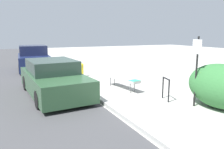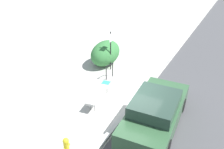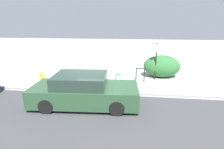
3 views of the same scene
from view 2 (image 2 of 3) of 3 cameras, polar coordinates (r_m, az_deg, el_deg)
name	(u,v)px [view 2 (image 2 of 3)]	position (r m, az deg, el deg)	size (l,w,h in m)	color
ground_plane	(127,112)	(11.21, 3.51, -8.57)	(60.00, 60.00, 0.00)	#ADAAA3
curb	(127,111)	(11.17, 3.52, -8.30)	(60.00, 0.20, 0.13)	#A8A8A3
bench	(99,93)	(11.64, -2.97, -4.16)	(2.14, 0.67, 0.53)	#515156
bike_rack	(109,70)	(13.50, -0.59, 1.08)	(0.54, 0.19, 0.83)	black
sign_post	(111,47)	(14.05, -0.29, 6.22)	(0.36, 0.08, 2.30)	black
fire_hydrant	(66,146)	(9.20, -10.38, -15.83)	(0.36, 0.22, 0.77)	gold
shrub_hedge	(105,53)	(14.97, -1.51, 4.92)	(2.33, 1.48, 1.44)	#337038
parked_car_near	(155,112)	(10.31, 9.86, -8.40)	(4.57, 2.11, 1.37)	black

